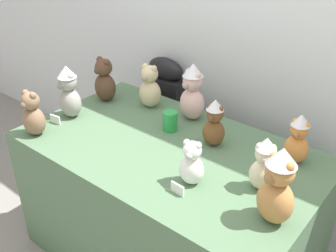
# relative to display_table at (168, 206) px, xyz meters

# --- Properties ---
(wall_back) EXTENTS (7.00, 0.08, 2.60)m
(wall_back) POSITION_rel_display_table_xyz_m (0.00, 0.70, 0.91)
(wall_back) COLOR silver
(wall_back) RESTS_ON ground_plane
(display_table) EXTENTS (1.55, 0.90, 0.79)m
(display_table) POSITION_rel_display_table_xyz_m (0.00, 0.00, 0.00)
(display_table) COLOR #4C6B4C
(display_table) RESTS_ON ground_plane
(instrument_case) EXTENTS (0.28, 0.13, 0.99)m
(instrument_case) POSITION_rel_display_table_xyz_m (-0.49, 0.58, 0.11)
(instrument_case) COLOR black
(instrument_case) RESTS_ON ground_plane
(teddy_bear_blush) EXTENTS (0.17, 0.15, 0.33)m
(teddy_bear_blush) POSITION_rel_display_table_xyz_m (-0.09, 0.32, 0.56)
(teddy_bear_blush) COLOR beige
(teddy_bear_blush) RESTS_ON display_table
(teddy_bear_caramel) EXTENTS (0.19, 0.17, 0.33)m
(teddy_bear_caramel) POSITION_rel_display_table_xyz_m (0.66, -0.16, 0.56)
(teddy_bear_caramel) COLOR #B27A42
(teddy_bear_caramel) RESTS_ON display_table
(teddy_bear_chestnut) EXTENTS (0.13, 0.12, 0.26)m
(teddy_bear_chestnut) POSITION_rel_display_table_xyz_m (0.17, 0.16, 0.52)
(teddy_bear_chestnut) COLOR brown
(teddy_bear_chestnut) RESTS_ON display_table
(teddy_bear_cocoa) EXTENTS (0.15, 0.13, 0.28)m
(teddy_bear_cocoa) POSITION_rel_display_table_xyz_m (-0.65, 0.18, 0.53)
(teddy_bear_cocoa) COLOR #4C3323
(teddy_bear_cocoa) RESTS_ON display_table
(teddy_bear_snow) EXTENTS (0.13, 0.12, 0.22)m
(teddy_bear_snow) POSITION_rel_display_table_xyz_m (0.27, -0.17, 0.50)
(teddy_bear_snow) COLOR white
(teddy_bear_snow) RESTS_ON display_table
(teddy_bear_sand) EXTENTS (0.15, 0.13, 0.27)m
(teddy_bear_sand) POSITION_rel_display_table_xyz_m (-0.37, 0.29, 0.52)
(teddy_bear_sand) COLOR #CCB78E
(teddy_bear_sand) RESTS_ON display_table
(teddy_bear_cream) EXTENTS (0.15, 0.14, 0.26)m
(teddy_bear_cream) POSITION_rel_display_table_xyz_m (0.53, -0.01, 0.52)
(teddy_bear_cream) COLOR beige
(teddy_bear_cream) RESTS_ON display_table
(teddy_bear_ash) EXTENTS (0.15, 0.13, 0.31)m
(teddy_bear_ash) POSITION_rel_display_table_xyz_m (-0.65, -0.10, 0.55)
(teddy_bear_ash) COLOR gray
(teddy_bear_ash) RESTS_ON display_table
(teddy_bear_ginger) EXTENTS (0.12, 0.11, 0.26)m
(teddy_bear_ginger) POSITION_rel_display_table_xyz_m (0.56, 0.28, 0.52)
(teddy_bear_ginger) COLOR #D17F3D
(teddy_bear_ginger) RESTS_ON display_table
(teddy_bear_mocha) EXTENTS (0.14, 0.12, 0.25)m
(teddy_bear_mocha) POSITION_rel_display_table_xyz_m (-0.63, -0.35, 0.51)
(teddy_bear_mocha) COLOR #7F6047
(teddy_bear_mocha) RESTS_ON display_table
(party_cup_green) EXTENTS (0.08, 0.08, 0.11)m
(party_cup_green) POSITION_rel_display_table_xyz_m (-0.10, 0.14, 0.45)
(party_cup_green) COLOR #238C3D
(party_cup_green) RESTS_ON display_table
(name_card_front_left) EXTENTS (0.07, 0.01, 0.05)m
(name_card_front_left) POSITION_rel_display_table_xyz_m (0.27, -0.27, 0.42)
(name_card_front_left) COLOR white
(name_card_front_left) RESTS_ON display_table
(name_card_front_middle) EXTENTS (0.07, 0.02, 0.05)m
(name_card_front_middle) POSITION_rel_display_table_xyz_m (-0.65, -0.21, 0.42)
(name_card_front_middle) COLOR white
(name_card_front_middle) RESTS_ON display_table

